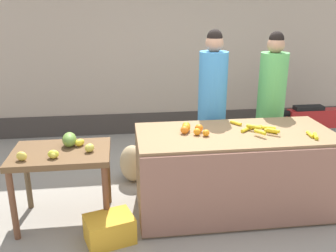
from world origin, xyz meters
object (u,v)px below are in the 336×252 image
object	(u,v)px
parked_motorcycle	(313,125)
produce_sack	(133,163)
vendor_woman_green_shirt	(270,106)
produce_crate	(110,229)
vendor_woman_blue_shirt	(212,108)

from	to	relation	value
parked_motorcycle	produce_sack	world-z (taller)	parked_motorcycle
vendor_woman_green_shirt	produce_sack	xyz separation A→B (m)	(-1.75, 0.02, -0.70)
produce_crate	produce_sack	xyz separation A→B (m)	(0.27, 1.25, 0.11)
produce_crate	produce_sack	bearing A→B (deg)	77.55
produce_crate	produce_sack	size ratio (longest dim) A/B	0.92
vendor_woman_green_shirt	produce_crate	distance (m)	2.50
vendor_woman_blue_shirt	produce_crate	size ratio (longest dim) A/B	4.28
vendor_woman_blue_shirt	produce_sack	distance (m)	1.21
vendor_woman_green_shirt	parked_motorcycle	size ratio (longest dim) A/B	1.16
vendor_woman_green_shirt	produce_crate	size ratio (longest dim) A/B	4.21
produce_crate	vendor_woman_blue_shirt	bearing A→B (deg)	42.75
vendor_woman_blue_shirt	vendor_woman_green_shirt	size ratio (longest dim) A/B	1.02
vendor_woman_blue_shirt	produce_crate	distance (m)	1.89
parked_motorcycle	produce_crate	xyz separation A→B (m)	(-3.05, -1.97, -0.27)
vendor_woman_green_shirt	produce_sack	size ratio (longest dim) A/B	3.87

